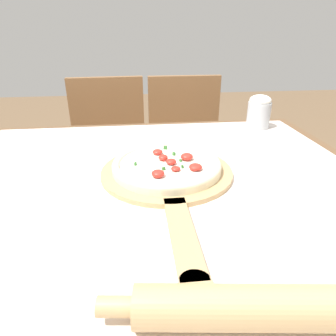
{
  "coord_description": "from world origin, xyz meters",
  "views": [
    {
      "loc": [
        -0.05,
        -0.64,
        1.12
      ],
      "look_at": [
        0.03,
        0.02,
        0.81
      ],
      "focal_mm": 32.0,
      "sensor_mm": 36.0,
      "label": 1
    }
  ],
  "objects_px": {
    "chair_right": "(186,150)",
    "flour_cup": "(259,111)",
    "pizza_peel": "(168,177)",
    "chair_left": "(111,153)",
    "rolling_pin": "(286,308)",
    "pizza": "(167,165)"
  },
  "relations": [
    {
      "from": "pizza_peel",
      "to": "chair_right",
      "type": "distance_m",
      "value": 0.89
    },
    {
      "from": "rolling_pin",
      "to": "chair_left",
      "type": "bearing_deg",
      "value": 104.0
    },
    {
      "from": "chair_left",
      "to": "flour_cup",
      "type": "xyz_separation_m",
      "value": [
        0.59,
        -0.44,
        0.32
      ]
    },
    {
      "from": "pizza_peel",
      "to": "flour_cup",
      "type": "distance_m",
      "value": 0.54
    },
    {
      "from": "chair_left",
      "to": "chair_right",
      "type": "bearing_deg",
      "value": -3.45
    },
    {
      "from": "pizza_peel",
      "to": "chair_right",
      "type": "height_order",
      "value": "chair_right"
    },
    {
      "from": "pizza",
      "to": "chair_right",
      "type": "height_order",
      "value": "chair_right"
    },
    {
      "from": "chair_right",
      "to": "flour_cup",
      "type": "distance_m",
      "value": 0.58
    },
    {
      "from": "chair_right",
      "to": "chair_left",
      "type": "bearing_deg",
      "value": 179.77
    },
    {
      "from": "rolling_pin",
      "to": "chair_right",
      "type": "xyz_separation_m",
      "value": [
        0.09,
        1.24,
        -0.29
      ]
    },
    {
      "from": "pizza_peel",
      "to": "chair_left",
      "type": "distance_m",
      "value": 0.89
    },
    {
      "from": "pizza_peel",
      "to": "flour_cup",
      "type": "height_order",
      "value": "flour_cup"
    },
    {
      "from": "pizza_peel",
      "to": "chair_right",
      "type": "xyz_separation_m",
      "value": [
        0.19,
        0.83,
        -0.27
      ]
    },
    {
      "from": "chair_left",
      "to": "pizza_peel",
      "type": "bearing_deg",
      "value": -79.19
    },
    {
      "from": "flour_cup",
      "to": "pizza_peel",
      "type": "bearing_deg",
      "value": -134.94
    },
    {
      "from": "pizza_peel",
      "to": "rolling_pin",
      "type": "bearing_deg",
      "value": -76.55
    },
    {
      "from": "rolling_pin",
      "to": "chair_right",
      "type": "height_order",
      "value": "chair_right"
    },
    {
      "from": "pizza_peel",
      "to": "rolling_pin",
      "type": "distance_m",
      "value": 0.43
    },
    {
      "from": "chair_right",
      "to": "flour_cup",
      "type": "relative_size",
      "value": 7.38
    },
    {
      "from": "rolling_pin",
      "to": "flour_cup",
      "type": "xyz_separation_m",
      "value": [
        0.28,
        0.8,
        0.03
      ]
    },
    {
      "from": "pizza_peel",
      "to": "pizza",
      "type": "relative_size",
      "value": 2.06
    },
    {
      "from": "chair_left",
      "to": "flour_cup",
      "type": "bearing_deg",
      "value": -40.43
    }
  ]
}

